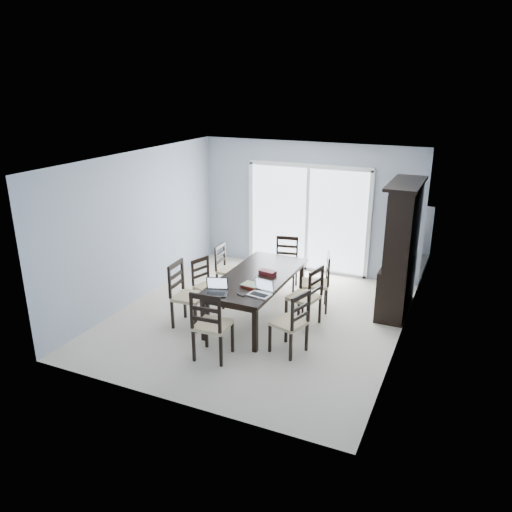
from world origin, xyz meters
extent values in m
plane|color=beige|center=(0.00, 0.00, 0.00)|extent=(5.00, 5.00, 0.00)
plane|color=white|center=(0.00, 0.00, 2.60)|extent=(5.00, 5.00, 0.00)
cube|color=#95A0B2|center=(0.00, 2.50, 1.30)|extent=(4.50, 0.02, 2.60)
cube|color=#95A0B2|center=(-2.25, 0.00, 1.30)|extent=(0.02, 5.00, 2.60)
cube|color=#95A0B2|center=(2.25, 0.00, 1.30)|extent=(0.02, 5.00, 2.60)
cube|color=gray|center=(0.00, 3.50, -0.05)|extent=(4.50, 2.00, 0.10)
cube|color=#99999E|center=(0.00, 4.50, 0.55)|extent=(4.50, 0.06, 1.10)
cube|color=black|center=(0.00, 0.00, 0.73)|extent=(1.00, 2.20, 0.04)
cube|color=black|center=(0.00, 0.00, 0.67)|extent=(0.88, 2.08, 0.10)
cube|color=black|center=(-0.42, -1.00, 0.34)|extent=(0.07, 0.07, 0.69)
cube|color=black|center=(0.42, -1.00, 0.34)|extent=(0.07, 0.07, 0.69)
cube|color=black|center=(-0.42, 1.00, 0.34)|extent=(0.07, 0.07, 0.69)
cube|color=black|center=(0.42, 1.00, 0.34)|extent=(0.07, 0.07, 0.69)
cube|color=black|center=(2.01, 1.25, 0.42)|extent=(0.45, 1.30, 0.85)
cube|color=black|center=(2.04, 1.25, 1.50)|extent=(0.38, 1.30, 1.30)
cube|color=black|center=(2.01, 1.25, 2.17)|extent=(0.50, 1.38, 0.05)
cube|color=black|center=(1.84, 0.83, 1.50)|extent=(0.02, 0.36, 1.18)
cube|color=black|center=(1.84, 1.25, 1.50)|extent=(0.02, 0.36, 1.18)
cube|color=black|center=(1.84, 1.67, 1.50)|extent=(0.02, 0.36, 1.18)
cube|color=silver|center=(0.00, 2.48, 1.05)|extent=(2.40, 0.02, 2.10)
cube|color=white|center=(0.00, 2.46, 2.14)|extent=(2.52, 0.05, 0.08)
cube|color=white|center=(0.00, 2.46, 1.05)|extent=(0.06, 0.05, 2.10)
cube|color=white|center=(0.00, 2.46, 0.03)|extent=(2.52, 0.05, 0.05)
cube|color=black|center=(-1.08, -0.48, 0.23)|extent=(0.04, 0.04, 0.46)
cube|color=black|center=(-1.06, -0.88, 0.23)|extent=(0.04, 0.04, 0.46)
cube|color=black|center=(-0.67, -0.45, 0.23)|extent=(0.04, 0.04, 0.46)
cube|color=black|center=(-0.65, -0.86, 0.23)|extent=(0.04, 0.04, 0.46)
cube|color=#C9BC86|center=(-0.86, -0.67, 0.49)|extent=(0.47, 0.47, 0.05)
cube|color=black|center=(-0.99, 0.18, 0.20)|extent=(0.04, 0.04, 0.39)
cube|color=black|center=(-1.10, -0.15, 0.20)|extent=(0.04, 0.04, 0.39)
cube|color=black|center=(-0.66, 0.07, 0.20)|extent=(0.04, 0.04, 0.39)
cube|color=black|center=(-0.77, -0.26, 0.20)|extent=(0.04, 0.04, 0.39)
cube|color=#C9BC86|center=(-0.88, -0.04, 0.41)|extent=(0.48, 0.48, 0.05)
cube|color=black|center=(-1.06, 0.94, 0.20)|extent=(0.03, 0.03, 0.40)
cube|color=black|center=(-1.06, 0.58, 0.20)|extent=(0.03, 0.03, 0.40)
cube|color=black|center=(-0.71, 0.95, 0.20)|extent=(0.03, 0.03, 0.40)
cube|color=black|center=(-0.70, 0.59, 0.20)|extent=(0.03, 0.03, 0.40)
cube|color=#C9BC86|center=(-0.88, 0.76, 0.42)|extent=(0.40, 0.40, 0.05)
cube|color=black|center=(0.97, -1.03, 0.21)|extent=(0.04, 0.04, 0.42)
cube|color=black|center=(1.09, -0.67, 0.21)|extent=(0.04, 0.04, 0.42)
cube|color=black|center=(0.62, -0.92, 0.21)|extent=(0.04, 0.04, 0.42)
cube|color=black|center=(0.73, -0.56, 0.21)|extent=(0.04, 0.04, 0.42)
cube|color=#C9BC86|center=(0.85, -0.80, 0.45)|extent=(0.52, 0.52, 0.05)
cube|color=black|center=(0.92, -0.13, 0.22)|extent=(0.04, 0.04, 0.44)
cube|color=black|center=(0.99, 0.25, 0.22)|extent=(0.04, 0.04, 0.44)
cube|color=black|center=(0.53, -0.06, 0.22)|extent=(0.04, 0.04, 0.44)
cube|color=black|center=(0.61, 0.33, 0.22)|extent=(0.04, 0.04, 0.44)
cube|color=#C9BC86|center=(0.76, 0.10, 0.47)|extent=(0.51, 0.51, 0.05)
cube|color=black|center=(0.99, 0.60, 0.22)|extent=(0.05, 0.05, 0.44)
cube|color=black|center=(0.87, 0.97, 0.22)|extent=(0.05, 0.05, 0.44)
cube|color=black|center=(0.63, 0.48, 0.22)|extent=(0.05, 0.05, 0.44)
cube|color=black|center=(0.50, 0.84, 0.22)|extent=(0.05, 0.05, 0.44)
cube|color=#C9BC86|center=(0.75, 0.72, 0.46)|extent=(0.54, 0.54, 0.05)
cube|color=black|center=(-0.25, -1.59, 0.23)|extent=(0.04, 0.04, 0.46)
cube|color=black|center=(0.16, -1.55, 0.23)|extent=(0.04, 0.04, 0.46)
cube|color=black|center=(-0.28, -1.18, 0.23)|extent=(0.04, 0.04, 0.46)
cube|color=black|center=(0.13, -1.15, 0.23)|extent=(0.04, 0.04, 0.46)
cube|color=#C9BC86|center=(-0.06, -1.37, 0.49)|extent=(0.49, 0.49, 0.05)
cube|color=black|center=(0.11, 1.58, 0.21)|extent=(0.04, 0.04, 0.43)
cube|color=black|center=(-0.26, 1.51, 0.21)|extent=(0.04, 0.04, 0.43)
cube|color=black|center=(0.19, 1.21, 0.21)|extent=(0.04, 0.04, 0.43)
cube|color=black|center=(-0.18, 1.14, 0.21)|extent=(0.04, 0.04, 0.43)
cube|color=#C9BC86|center=(-0.03, 1.36, 0.45)|extent=(0.49, 0.49, 0.05)
cube|color=black|center=(-0.24, -0.93, 0.76)|extent=(0.38, 0.32, 0.02)
cube|color=silver|center=(-0.24, -0.93, 0.87)|extent=(0.28, 0.13, 0.17)
cube|color=silver|center=(0.36, -0.70, 0.76)|extent=(0.35, 0.27, 0.02)
cube|color=silver|center=(0.36, -0.70, 0.87)|extent=(0.28, 0.08, 0.17)
cube|color=#9D2E13|center=(0.10, -0.46, 0.77)|extent=(0.29, 0.25, 0.03)
cube|color=gold|center=(0.11, -0.46, 0.79)|extent=(0.30, 0.24, 0.01)
cube|color=black|center=(0.11, -0.81, 0.76)|extent=(0.13, 0.10, 0.01)
cube|color=#541021|center=(0.14, 0.10, 0.78)|extent=(0.29, 0.18, 0.07)
cube|color=brown|center=(-0.22, 3.38, 0.40)|extent=(1.72, 1.56, 0.79)
cube|color=#949494|center=(-0.22, 3.38, 0.82)|extent=(1.77, 1.61, 0.05)
camera|label=1|loc=(3.04, -6.78, 3.69)|focal=35.00mm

